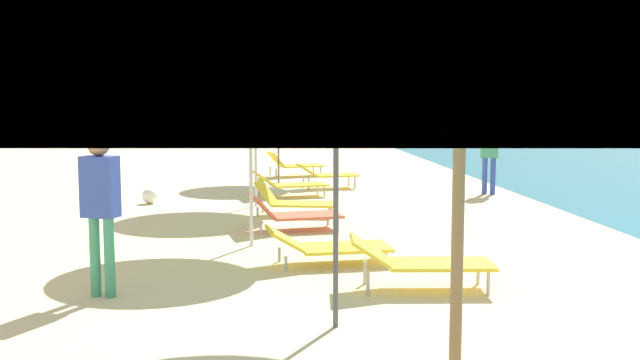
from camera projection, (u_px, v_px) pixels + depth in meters
The scene contains 15 objects.
umbrella_third at pixel (462, 51), 2.93m from camera, with size 2.11×2.11×2.65m.
umbrella_fourth at pixel (336, 39), 6.71m from camera, with size 2.49×2.49×2.95m.
lounger_fourth_shoreside at pixel (420, 261), 8.29m from camera, with size 1.60×0.74×0.59m.
umbrella_fifth at pixel (250, 57), 10.41m from camera, with size 2.37×2.37×2.97m.
lounger_fifth_shoreside at pixel (293, 213), 11.87m from camera, with size 1.50×0.89×0.60m.
lounger_fifth_inland at pixel (327, 245), 9.52m from camera, with size 1.59×0.80×0.48m.
umbrella_sixth at pixel (255, 66), 14.17m from camera, with size 2.48×2.48×2.97m.
lounger_sixth_shoreside at pixel (289, 183), 15.67m from camera, with size 1.62×0.87×0.56m.
lounger_sixth_inland at pixel (293, 201), 13.30m from camera, with size 1.48×0.87×0.62m.
umbrella_farthest at pixel (278, 83), 17.93m from camera, with size 2.34×2.34×2.68m.
lounger_farthest_shoreside at pixel (294, 164), 19.50m from camera, with size 1.48×0.96×0.64m.
lounger_farthest_inland at pixel (327, 174), 17.06m from camera, with size 1.40×0.78×0.55m.
person_walking_near at pixel (489, 150), 16.00m from camera, with size 0.41×0.32×1.57m.
person_walking_far at pixel (100, 198), 7.92m from camera, with size 0.41×0.33×1.72m.
beach_ball at pixel (150, 196), 14.73m from camera, with size 0.30×0.30×0.30m, color white.
Camera 1 is at (-0.84, 4.45, 2.14)m, focal length 42.98 mm.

